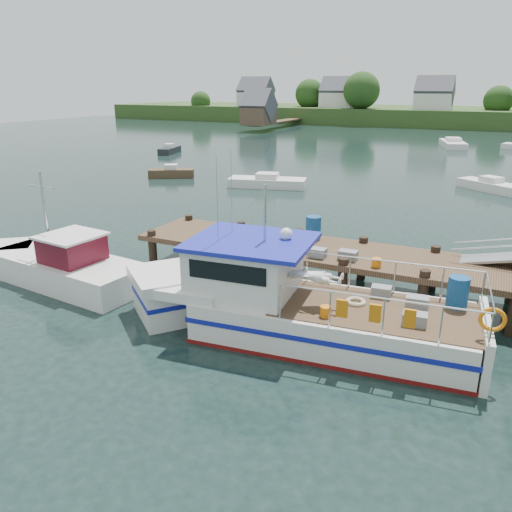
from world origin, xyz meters
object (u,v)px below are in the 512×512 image
at_px(lobster_boat, 288,304).
at_px(moored_e, 170,150).
at_px(moored_b, 490,186).
at_px(dock, 504,247).
at_px(moored_d, 453,144).
at_px(work_boat, 59,265).
at_px(moored_rowboat, 171,173).
at_px(moored_a, 267,182).

distance_m(lobster_boat, moored_e, 41.56).
height_order(moored_b, moored_e, moored_e).
height_order(dock, lobster_boat, lobster_boat).
relative_size(moored_d, moored_e, 1.79).
bearing_deg(lobster_boat, work_boat, 173.35).
bearing_deg(lobster_boat, moored_rowboat, 126.33).
distance_m(moored_rowboat, moored_e, 14.65).
height_order(lobster_boat, work_boat, lobster_boat).
xyz_separation_m(lobster_boat, work_boat, (-9.04, 0.20, -0.29)).
bearing_deg(moored_a, lobster_boat, -58.39).
relative_size(moored_a, moored_d, 0.83).
distance_m(lobster_boat, moored_b, 25.49).
bearing_deg(moored_a, moored_b, 26.12).
bearing_deg(dock, moored_e, 138.46).
relative_size(lobster_boat, moored_b, 2.42).
height_order(dock, moored_e, dock).
height_order(lobster_boat, moored_e, lobster_boat).
bearing_deg(moored_b, lobster_boat, -99.33).
xyz_separation_m(dock, moored_a, (-14.90, 15.82, -1.87)).
relative_size(moored_a, moored_b, 1.27).
height_order(moored_rowboat, moored_d, moored_d).
bearing_deg(lobster_boat, moored_e, 124.11).
bearing_deg(moored_rowboat, dock, -34.40).
height_order(moored_a, moored_b, moored_a).
xyz_separation_m(lobster_boat, moored_e, (-26.42, 32.08, -0.56)).
xyz_separation_m(moored_rowboat, moored_d, (17.94, 30.74, 0.04)).
bearing_deg(moored_a, dock, -40.95).
bearing_deg(dock, moored_rowboat, 145.17).
bearing_deg(moored_b, moored_a, -158.42).
relative_size(work_boat, moored_a, 1.35).
relative_size(dock, moored_e, 4.34).
distance_m(work_boat, moored_b, 28.38).
bearing_deg(moored_b, moored_e, 168.50).
height_order(work_boat, moored_d, work_boat).
height_order(moored_rowboat, moored_b, moored_rowboat).
relative_size(dock, moored_d, 2.42).
relative_size(moored_a, moored_e, 1.48).
height_order(moored_d, moored_e, moored_d).
bearing_deg(dock, moored_a, 133.28).
relative_size(work_boat, moored_rowboat, 2.13).
relative_size(moored_rowboat, moored_a, 0.63).
height_order(lobster_boat, moored_d, lobster_boat).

